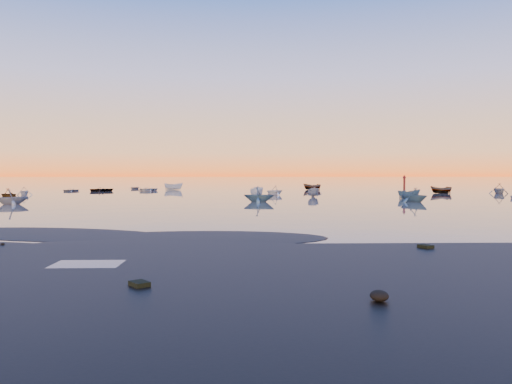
{
  "coord_description": "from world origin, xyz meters",
  "views": [
    {
      "loc": [
        1.05,
        -27.81,
        3.62
      ],
      "look_at": [
        2.61,
        28.0,
        1.43
      ],
      "focal_mm": 35.0,
      "sensor_mm": 36.0,
      "label": 1
    }
  ],
  "objects": [
    {
      "name": "mud_lobes",
      "position": [
        0.0,
        -1.0,
        0.01
      ],
      "size": [
        140.0,
        6.0,
        0.07
      ],
      "primitive_type": null,
      "color": "black",
      "rests_on": "ground"
    },
    {
      "name": "channel_marker",
      "position": [
        27.26,
        51.94,
        1.32
      ],
      "size": [
        0.94,
        0.94,
        3.35
      ],
      "color": "#48100F",
      "rests_on": "ground"
    },
    {
      "name": "moored_fleet",
      "position": [
        0.0,
        53.0,
        0.0
      ],
      "size": [
        124.0,
        58.0,
        1.2
      ],
      "primitive_type": null,
      "color": "silver",
      "rests_on": "ground"
    },
    {
      "name": "boat_near_center",
      "position": [
        24.41,
        41.2,
        0.0
      ],
      "size": [
        2.38,
        3.85,
        1.24
      ],
      "primitive_type": "imported",
      "rotation": [
        0.0,
        0.0,
        1.83
      ],
      "color": "#395A6D",
      "rests_on": "ground"
    },
    {
      "name": "boat_near_right",
      "position": [
        22.06,
        32.5,
        0.0
      ],
      "size": [
        4.08,
        3.64,
        1.33
      ],
      "primitive_type": "imported",
      "rotation": [
        0.0,
        0.0,
        3.78
      ],
      "color": "#395A6D",
      "rests_on": "ground"
    },
    {
      "name": "ground",
      "position": [
        0.0,
        100.0,
        0.0
      ],
      "size": [
        600.0,
        600.0,
        0.0
      ],
      "primitive_type": "plane",
      "color": "#685F57",
      "rests_on": "ground"
    }
  ]
}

